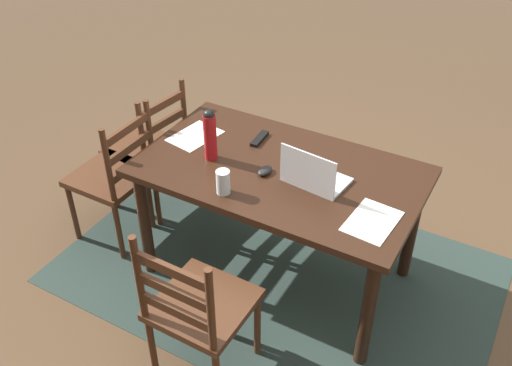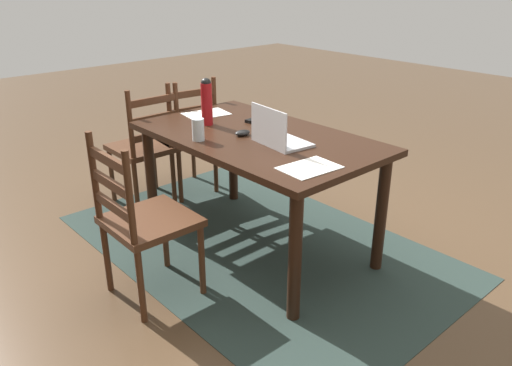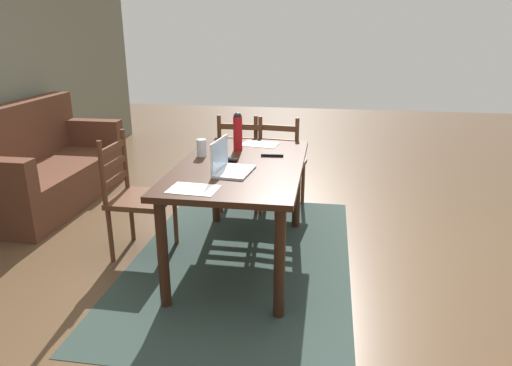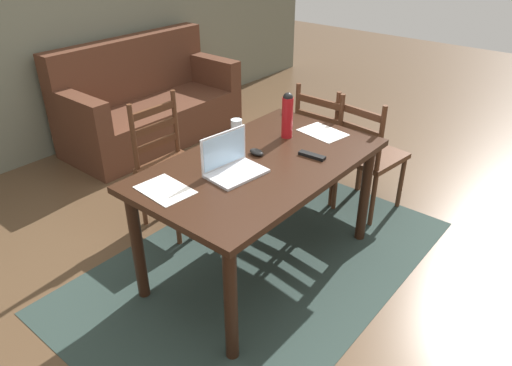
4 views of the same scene
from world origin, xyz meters
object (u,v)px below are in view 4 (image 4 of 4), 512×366
(water_bottle, at_px, (287,114))
(tv_remote, at_px, (312,156))
(chair_right_near, at_px, (367,156))
(computer_mouse, at_px, (256,152))
(chair_far_head, at_px, (173,167))
(laptop, at_px, (231,163))
(drinking_glass, at_px, (237,129))
(dining_table, at_px, (261,176))
(chair_right_far, at_px, (327,143))
(couch, at_px, (148,105))

(water_bottle, relative_size, tv_remote, 1.77)
(chair_right_near, xyz_separation_m, computer_mouse, (-1.01, 0.25, 0.33))
(chair_far_head, height_order, laptop, laptop)
(drinking_glass, distance_m, tv_remote, 0.54)
(dining_table, relative_size, chair_right_far, 1.61)
(chair_right_near, relative_size, water_bottle, 3.15)
(chair_far_head, relative_size, couch, 0.53)
(computer_mouse, bearing_deg, water_bottle, 8.80)
(couch, xyz_separation_m, tv_remote, (-0.64, -2.40, 0.43))
(couch, height_order, water_bottle, water_bottle)
(laptop, relative_size, computer_mouse, 3.43)
(chair_right_near, height_order, chair_far_head, same)
(chair_right_far, distance_m, drinking_glass, 0.99)
(couch, bearing_deg, chair_right_far, -85.03)
(chair_right_near, xyz_separation_m, drinking_glass, (-0.90, 0.50, 0.38))
(chair_right_far, relative_size, laptop, 2.77)
(couch, relative_size, tv_remote, 10.59)
(dining_table, bearing_deg, couch, 68.13)
(chair_far_head, distance_m, water_bottle, 0.94)
(laptop, xyz_separation_m, drinking_glass, (0.37, 0.28, 0.01))
(laptop, xyz_separation_m, computer_mouse, (0.26, 0.03, -0.04))
(chair_right_far, relative_size, tv_remote, 5.59)
(dining_table, height_order, chair_right_far, chair_right_far)
(dining_table, distance_m, computer_mouse, 0.15)
(drinking_glass, xyz_separation_m, tv_remote, (0.08, -0.53, -0.06))
(chair_right_far, bearing_deg, drinking_glass, 170.54)
(couch, bearing_deg, chair_right_near, -85.76)
(laptop, distance_m, tv_remote, 0.52)
(drinking_glass, bearing_deg, computer_mouse, -112.25)
(couch, distance_m, water_bottle, 2.23)
(dining_table, height_order, chair_far_head, chair_far_head)
(drinking_glass, xyz_separation_m, computer_mouse, (-0.10, -0.25, -0.05))
(chair_right_near, xyz_separation_m, tv_remote, (-0.82, -0.03, 0.32))
(chair_right_far, distance_m, computer_mouse, 1.06)
(chair_far_head, bearing_deg, laptop, -105.56)
(dining_table, xyz_separation_m, computer_mouse, (0.05, 0.08, 0.12))
(dining_table, bearing_deg, chair_far_head, 89.97)
(chair_right_far, xyz_separation_m, chair_right_near, (0.00, -0.35, 0.00))
(chair_right_near, xyz_separation_m, laptop, (-1.27, 0.22, 0.37))
(computer_mouse, bearing_deg, drinking_glass, 73.78)
(chair_far_head, bearing_deg, computer_mouse, -86.25)
(laptop, bearing_deg, water_bottle, 4.61)
(chair_far_head, height_order, tv_remote, chair_far_head)
(chair_far_head, bearing_deg, water_bottle, -62.37)
(chair_far_head, height_order, water_bottle, water_bottle)
(chair_right_far, bearing_deg, couch, 94.97)
(dining_table, xyz_separation_m, laptop, (-0.21, 0.04, 0.16))
(computer_mouse, height_order, tv_remote, computer_mouse)
(tv_remote, bearing_deg, chair_right_far, 20.92)
(chair_right_near, bearing_deg, computer_mouse, 166.06)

